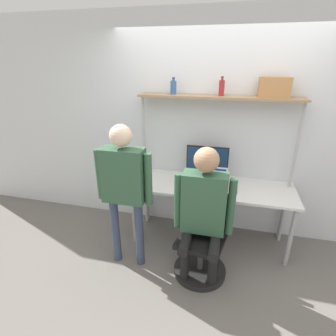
% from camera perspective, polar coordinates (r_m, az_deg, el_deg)
% --- Properties ---
extents(ground_plane, '(12.00, 12.00, 0.00)m').
position_cam_1_polar(ground_plane, '(3.31, 7.98, -18.39)').
color(ground_plane, slate).
extents(wall_back, '(8.00, 0.06, 2.70)m').
position_cam_1_polar(wall_back, '(3.31, 10.63, 8.03)').
color(wall_back, silver).
rests_on(wall_back, ground_plane).
extents(desk, '(1.93, 0.65, 0.77)m').
position_cam_1_polar(desk, '(3.21, 9.34, -5.02)').
color(desk, silver).
rests_on(desk, ground_plane).
extents(shelf_unit, '(1.83, 0.25, 1.79)m').
position_cam_1_polar(shelf_unit, '(3.11, 10.64, 10.33)').
color(shelf_unit, '#997A56').
rests_on(shelf_unit, ground_plane).
extents(monitor, '(0.51, 0.20, 0.43)m').
position_cam_1_polar(monitor, '(3.22, 8.48, 1.39)').
color(monitor, black).
rests_on(monitor, desk).
extents(laptop, '(0.34, 0.26, 0.25)m').
position_cam_1_polar(laptop, '(3.06, 9.49, -3.38)').
color(laptop, silver).
rests_on(laptop, desk).
extents(cell_phone, '(0.07, 0.15, 0.01)m').
position_cam_1_polar(cell_phone, '(3.09, 14.18, -4.82)').
color(cell_phone, '#264C8C').
rests_on(cell_phone, desk).
extents(office_chair, '(0.56, 0.56, 0.90)m').
position_cam_1_polar(office_chair, '(2.96, 7.39, -17.20)').
color(office_chair, black).
rests_on(office_chair, ground_plane).
extents(person_seated, '(0.60, 0.48, 1.43)m').
position_cam_1_polar(person_seated, '(2.60, 7.73, -8.08)').
color(person_seated, black).
rests_on(person_seated, ground_plane).
extents(person_standing, '(0.60, 0.22, 1.60)m').
position_cam_1_polar(person_standing, '(2.69, -9.60, -2.78)').
color(person_standing, '#38425B').
rests_on(person_standing, ground_plane).
extents(bottle_blue, '(0.07, 0.07, 0.19)m').
position_cam_1_polar(bottle_blue, '(3.13, 1.19, 17.18)').
color(bottle_blue, '#335999').
rests_on(bottle_blue, shelf_unit).
extents(bottle_red, '(0.06, 0.06, 0.20)m').
position_cam_1_polar(bottle_red, '(3.05, 11.60, 16.76)').
color(bottle_red, maroon).
rests_on(bottle_red, shelf_unit).
extents(storage_box, '(0.31, 0.16, 0.21)m').
position_cam_1_polar(storage_box, '(3.07, 22.14, 15.99)').
color(storage_box, '#B27A47').
rests_on(storage_box, shelf_unit).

